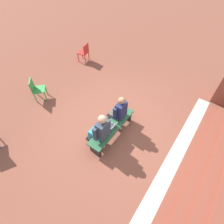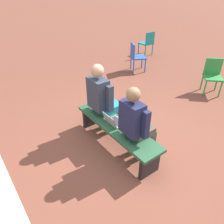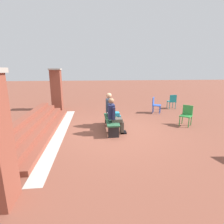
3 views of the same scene
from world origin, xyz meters
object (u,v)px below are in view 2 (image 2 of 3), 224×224
at_px(laptop, 114,121).
at_px(plastic_chair_near_bench_left, 136,55).
at_px(plastic_chair_near_bench_right, 148,42).
at_px(plastic_chair_foreground, 213,74).
at_px(person_adult, 104,98).
at_px(person_student, 137,123).
at_px(bench, 117,130).

distance_m(laptop, plastic_chair_near_bench_left, 3.54).
distance_m(laptop, plastic_chair_near_bench_right, 5.12).
bearing_deg(laptop, plastic_chair_foreground, -86.92).
height_order(person_adult, plastic_chair_near_bench_left, person_adult).
bearing_deg(plastic_chair_near_bench_right, person_adult, 126.08).
height_order(person_student, plastic_chair_near_bench_right, person_student).
relative_size(bench, laptop, 5.62).
relative_size(plastic_chair_near_bench_left, plastic_chair_foreground, 1.00).
height_order(person_student, plastic_chair_foreground, person_student).
xyz_separation_m(laptop, plastic_chair_near_bench_right, (3.24, -3.97, -0.02)).
height_order(person_adult, laptop, person_adult).
height_order(bench, person_student, person_student).
xyz_separation_m(bench, person_adult, (0.47, -0.07, 0.38)).
bearing_deg(person_adult, plastic_chair_foreground, -94.28).
relative_size(person_student, person_adult, 0.95).
bearing_deg(plastic_chair_near_bench_right, laptop, 129.20).
xyz_separation_m(person_adult, plastic_chair_near_bench_right, (2.83, -3.89, -0.25)).
height_order(plastic_chair_near_bench_left, plastic_chair_near_bench_right, same).
relative_size(person_student, laptop, 4.11).
bearing_deg(laptop, plastic_chair_near_bench_left, -47.98).
bearing_deg(bench, person_adult, -8.39).
distance_m(person_adult, laptop, 0.47).
distance_m(person_student, person_adult, 0.87).
distance_m(person_adult, plastic_chair_foreground, 3.12).
bearing_deg(person_adult, laptop, 168.61).
bearing_deg(plastic_chair_near_bench_left, laptop, 132.02).
bearing_deg(plastic_chair_near_bench_left, plastic_chair_near_bench_right, -57.07).
xyz_separation_m(bench, laptop, (0.07, 0.01, 0.15)).
relative_size(person_student, plastic_chair_foreground, 1.57).
bearing_deg(plastic_chair_near_bench_right, plastic_chair_near_bench_left, 122.93).
relative_size(person_adult, plastic_chair_near_bench_left, 1.64).
distance_m(bench, person_student, 0.54).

